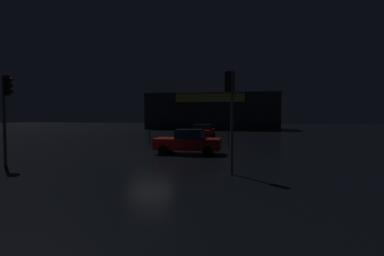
{
  "coord_description": "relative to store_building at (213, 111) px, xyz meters",
  "views": [
    {
      "loc": [
        6.31,
        -17.46,
        2.55
      ],
      "look_at": [
        1.11,
        6.92,
        1.36
      ],
      "focal_mm": 28.64,
      "sensor_mm": 36.0,
      "label": 1
    }
  ],
  "objects": [
    {
      "name": "traffic_signal_opposite",
      "position": [
        -4.67,
        -38.08,
        0.16
      ],
      "size": [
        0.43,
        0.41,
        4.36
      ],
      "color": "#595B60",
      "rests_on": "ground"
    },
    {
      "name": "store_building",
      "position": [
        0.0,
        0.0,
        0.0
      ],
      "size": [
        21.23,
        8.46,
        5.84
      ],
      "color": "#33383D",
      "rests_on": "ground"
    },
    {
      "name": "bollard_kerb_a",
      "position": [
        -1.44,
        -26.93,
        -2.36
      ],
      "size": [
        0.11,
        0.11,
        1.14
      ],
      "primitive_type": "cylinder",
      "color": "#595B60",
      "rests_on": "ground"
    },
    {
      "name": "car_far",
      "position": [
        2.95,
        -32.0,
        -2.16
      ],
      "size": [
        4.13,
        2.08,
        1.55
      ],
      "color": "#A51414",
      "rests_on": "ground"
    },
    {
      "name": "car_near",
      "position": [
        2.12,
        -22.01,
        -2.15
      ],
      "size": [
        2.11,
        4.27,
        1.52
      ],
      "color": "#A51414",
      "rests_on": "ground"
    },
    {
      "name": "bollard_kerb_b",
      "position": [
        4.97,
        -26.98,
        -2.33
      ],
      "size": [
        0.11,
        0.11,
        1.2
      ],
      "primitive_type": "cylinder",
      "color": "#595B60",
      "rests_on": "ground"
    },
    {
      "name": "ground_plane",
      "position": [
        0.86,
        -33.2,
        -2.93
      ],
      "size": [
        120.0,
        120.0,
        0.0
      ],
      "primitive_type": "plane",
      "color": "black"
    },
    {
      "name": "traffic_signal_main",
      "position": [
        6.06,
        -37.83,
        0.3
      ],
      "size": [
        0.43,
        0.42,
        4.29
      ],
      "color": "#595B60",
      "rests_on": "ground"
    }
  ]
}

